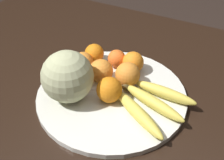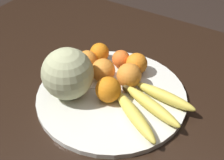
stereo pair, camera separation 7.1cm
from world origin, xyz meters
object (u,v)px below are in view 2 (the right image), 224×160
at_px(kitchen_table, 126,123).
at_px(orange_side_extra, 121,59).
at_px(fruit_bowl, 112,95).
at_px(orange_back_right, 103,70).
at_px(orange_mid_center, 137,64).
at_px(orange_back_left, 100,53).
at_px(orange_top_small, 87,60).
at_px(orange_front_right, 108,90).
at_px(orange_front_left, 129,76).
at_px(melon, 68,74).
at_px(produce_tag, 92,85).
at_px(banana_bunch, 149,106).

distance_m(kitchen_table, orange_side_extra, 0.20).
height_order(fruit_bowl, orange_back_right, orange_back_right).
distance_m(orange_mid_center, orange_back_left, 0.13).
height_order(orange_top_small, orange_side_extra, orange_top_small).
relative_size(orange_front_right, orange_top_small, 1.18).
xyz_separation_m(kitchen_table, orange_top_small, (-0.18, 0.06, 0.12)).
distance_m(orange_front_left, orange_back_right, 0.08).
relative_size(kitchen_table, fruit_bowl, 3.58).
relative_size(melon, orange_front_right, 2.01).
height_order(orange_front_left, orange_mid_center, orange_front_left).
bearing_deg(orange_back_left, orange_back_right, -50.02).
bearing_deg(melon, orange_back_left, 95.34).
bearing_deg(produce_tag, kitchen_table, -22.12).
relative_size(fruit_bowl, orange_front_left, 5.87).
bearing_deg(orange_front_right, fruit_bowl, 99.82).
bearing_deg(fruit_bowl, orange_front_left, 67.89).
xyz_separation_m(orange_top_small, orange_side_extra, (0.09, 0.06, -0.00)).
distance_m(melon, orange_side_extra, 0.20).
bearing_deg(orange_front_right, orange_back_right, 132.48).
distance_m(orange_front_left, orange_mid_center, 0.07).
distance_m(fruit_bowl, orange_side_extra, 0.14).
bearing_deg(orange_back_left, orange_mid_center, 3.31).
bearing_deg(orange_front_right, orange_side_extra, 107.91).
xyz_separation_m(fruit_bowl, banana_bunch, (0.12, -0.01, 0.02)).
height_order(orange_side_extra, produce_tag, orange_side_extra).
bearing_deg(orange_mid_center, orange_top_small, -156.55).
bearing_deg(orange_top_small, orange_back_left, 79.31).
bearing_deg(orange_mid_center, kitchen_table, -72.05).
bearing_deg(produce_tag, melon, -142.38).
bearing_deg(banana_bunch, orange_front_left, 164.98).
bearing_deg(orange_top_small, orange_mid_center, 23.45).
distance_m(kitchen_table, orange_front_left, 0.15).
relative_size(banana_bunch, orange_side_extra, 3.95).
relative_size(orange_back_left, orange_back_right, 0.87).
bearing_deg(melon, orange_side_extra, 72.83).
distance_m(orange_back_right, produce_tag, 0.06).
relative_size(fruit_bowl, produce_tag, 5.10).
height_order(banana_bunch, orange_front_right, orange_front_right).
bearing_deg(banana_bunch, orange_top_small, -177.12).
bearing_deg(orange_back_right, orange_mid_center, 51.93).
bearing_deg(melon, fruit_bowl, 32.24).
distance_m(fruit_bowl, orange_front_left, 0.08).
xyz_separation_m(banana_bunch, produce_tag, (-0.19, 0.00, -0.02)).
relative_size(orange_back_left, orange_side_extra, 1.09).
distance_m(banana_bunch, orange_mid_center, 0.17).
distance_m(banana_bunch, orange_front_left, 0.12).
distance_m(orange_front_right, orange_side_extra, 0.16).
height_order(orange_back_right, orange_side_extra, orange_back_right).
bearing_deg(orange_top_small, banana_bunch, -15.52).
bearing_deg(orange_front_left, orange_top_small, 178.14).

